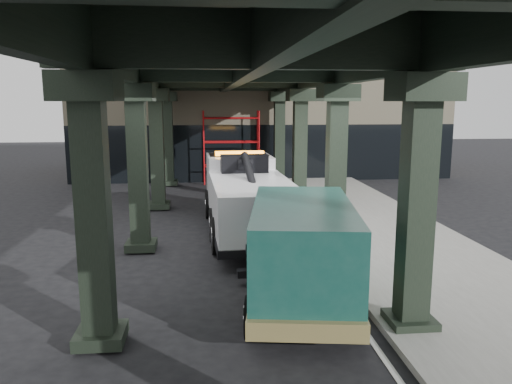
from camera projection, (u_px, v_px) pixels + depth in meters
ground at (259, 269)px, 13.62m from camera, size 90.00×90.00×0.00m
sidewalk at (392, 241)px, 16.00m from camera, size 5.00×40.00×0.15m
lane_stripe at (306, 246)px, 15.74m from camera, size 0.12×38.00×0.01m
viaduct at (238, 68)px, 14.55m from camera, size 7.40×32.00×6.40m
building at (257, 109)px, 32.67m from camera, size 22.00×10.00×8.00m
scaffolding at (231, 145)px, 27.57m from camera, size 3.08×0.88×4.00m
tow_truck at (246, 194)px, 17.10m from camera, size 2.83×8.65×2.80m
towed_van at (302, 248)px, 11.16m from camera, size 3.02×6.00×2.33m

